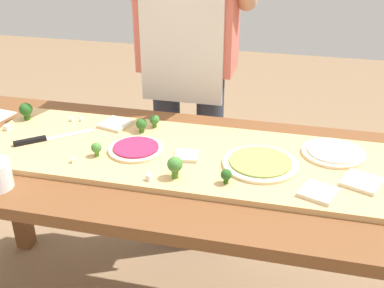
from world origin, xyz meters
name	(u,v)px	position (x,y,z in m)	size (l,w,h in m)	color
prep_table	(173,185)	(0.00, 0.00, 0.68)	(1.85, 0.76, 0.77)	brown
cutting_board	(180,155)	(0.02, 0.02, 0.78)	(1.38, 0.46, 0.02)	tan
chefs_knife	(43,139)	(-0.47, 0.00, 0.80)	(0.23, 0.20, 0.02)	#B7BABF
pizza_whole_pesto_green	(260,163)	(0.29, 0.00, 0.80)	(0.24, 0.24, 0.02)	beige
pizza_whole_beet_magenta	(136,148)	(-0.13, 0.00, 0.80)	(0.19, 0.19, 0.02)	beige
pizza_whole_white_garlic	(333,152)	(0.52, 0.13, 0.80)	(0.21, 0.21, 0.02)	beige
pizza_slice_center	(318,192)	(0.47, -0.13, 0.80)	(0.10, 0.10, 0.01)	beige
pizza_slice_near_left	(186,156)	(0.05, -0.01, 0.80)	(0.08, 0.08, 0.01)	beige
pizza_slice_far_right	(116,124)	(-0.27, 0.17, 0.80)	(0.10, 0.10, 0.01)	beige
pizza_slice_far_left	(362,182)	(0.59, -0.04, 0.80)	(0.10, 0.10, 0.01)	beige
broccoli_floret_back_right	(26,110)	(-0.62, 0.14, 0.83)	(0.05, 0.05, 0.07)	#2C5915
broccoli_floret_back_mid	(226,175)	(0.20, -0.13, 0.82)	(0.03, 0.03, 0.05)	#2C5915
broccoli_floret_front_mid	(155,120)	(-0.12, 0.19, 0.82)	(0.04, 0.04, 0.05)	#3F7220
broccoli_floret_center_right	(141,124)	(-0.15, 0.14, 0.82)	(0.04, 0.04, 0.05)	#366618
broccoli_floret_front_right	(175,165)	(0.05, -0.14, 0.84)	(0.05, 0.05, 0.07)	#487A23
broccoli_floret_back_left	(96,148)	(-0.24, -0.06, 0.82)	(0.03, 0.03, 0.05)	#487A23
cheese_crumble_a	(7,128)	(-0.64, 0.04, 0.80)	(0.02, 0.02, 0.02)	white
cheese_crumble_b	(82,119)	(-0.41, 0.18, 0.80)	(0.01, 0.01, 0.01)	silver
cheese_crumble_c	(73,160)	(-0.29, -0.12, 0.80)	(0.01, 0.01, 0.01)	silver
cheese_crumble_d	(72,119)	(-0.44, 0.17, 0.80)	(0.01, 0.01, 0.01)	white
cheese_crumble_e	(149,177)	(-0.02, -0.17, 0.80)	(0.02, 0.02, 0.02)	white
cook_center	(187,47)	(-0.09, 0.56, 1.00)	(0.54, 0.39, 1.67)	#333847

